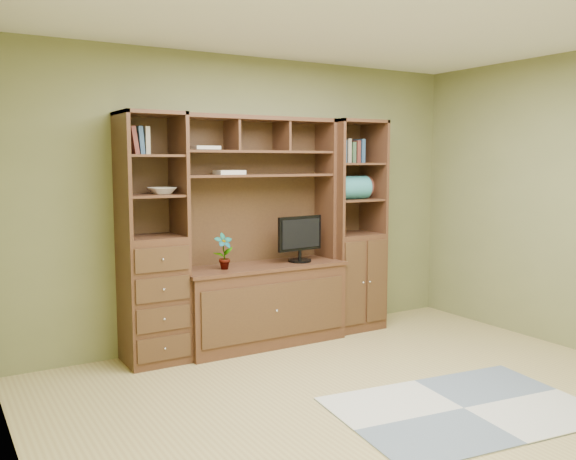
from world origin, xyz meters
TOP-DOWN VIEW (x-y plane):
  - room at (0.00, 0.00)m, footprint 4.60×4.10m
  - center_hutch at (-0.04, 1.73)m, footprint 1.54×0.53m
  - left_tower at (-1.04, 1.77)m, footprint 0.50×0.45m
  - right_tower at (0.99, 1.77)m, footprint 0.55×0.45m
  - rug at (0.41, -0.26)m, footprint 1.82×1.33m
  - monitor at (0.33, 1.70)m, footprint 0.50×0.26m
  - orchid at (-0.44, 1.70)m, footprint 0.17×0.11m
  - magazines at (-0.32, 1.82)m, footprint 0.24×0.18m
  - bowl at (-0.95, 1.77)m, footprint 0.22×0.22m
  - blanket_teal at (0.91, 1.73)m, footprint 0.39×0.22m
  - blanket_red at (1.06, 1.85)m, footprint 0.40×0.22m

SIDE VIEW (x-z plane):
  - rug at x=0.41m, z-range 0.00..0.01m
  - orchid at x=-0.44m, z-range 0.73..1.04m
  - monitor at x=0.33m, z-range 0.73..1.31m
  - center_hutch at x=-0.04m, z-range 0.00..2.05m
  - left_tower at x=-1.04m, z-range 0.00..2.05m
  - right_tower at x=0.99m, z-range 0.00..2.05m
  - room at x=0.00m, z-range -0.02..2.62m
  - blanket_red at x=1.06m, z-range 1.29..1.51m
  - blanket_teal at x=0.91m, z-range 1.29..1.51m
  - bowl at x=-0.95m, z-range 1.39..1.45m
  - magazines at x=-0.32m, z-range 1.54..1.58m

